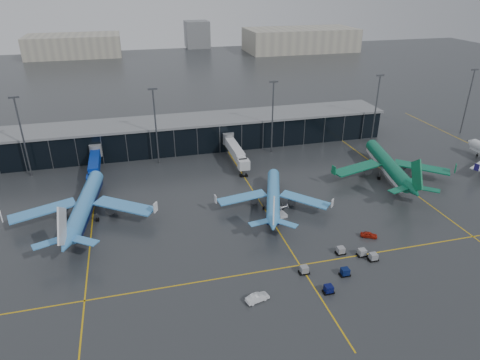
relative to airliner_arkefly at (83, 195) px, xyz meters
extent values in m
plane|color=#282B2D|center=(36.32, -18.11, -6.71)|extent=(600.00, 600.00, 0.00)
cube|color=black|center=(36.32, 43.89, -1.71)|extent=(140.00, 16.00, 10.00)
cube|color=slate|center=(36.32, 43.89, 3.59)|extent=(142.00, 17.00, 0.80)
cylinder|color=#595B60|center=(1.32, 35.39, -1.51)|extent=(4.00, 4.00, 4.00)
cube|color=navy|center=(1.32, 21.89, -2.31)|extent=(3.00, 24.00, 3.00)
cylinder|color=#595B60|center=(1.32, 14.39, -5.41)|extent=(1.00, 1.00, 2.60)
cylinder|color=#595B60|center=(46.32, 35.39, -1.51)|extent=(4.00, 4.00, 4.00)
cube|color=silver|center=(46.32, 21.89, -2.31)|extent=(3.00, 24.00, 3.00)
cylinder|color=#595B60|center=(46.32, 14.39, -5.41)|extent=(1.00, 1.00, 2.60)
cylinder|color=#595B60|center=(-18.68, 31.89, 5.79)|extent=(0.50, 0.50, 25.00)
cube|color=#595B60|center=(-18.68, 31.89, 18.49)|extent=(3.00, 0.40, 0.60)
cylinder|color=#595B60|center=(21.32, 31.89, 5.79)|extent=(0.50, 0.50, 25.00)
cube|color=#595B60|center=(21.32, 31.89, 18.49)|extent=(3.00, 0.40, 0.60)
cylinder|color=#595B60|center=(61.32, 31.89, 5.79)|extent=(0.50, 0.50, 25.00)
cube|color=#595B60|center=(61.32, 31.89, 18.49)|extent=(3.00, 0.40, 0.60)
cylinder|color=#595B60|center=(101.32, 31.89, 5.79)|extent=(0.50, 0.50, 25.00)
cube|color=#595B60|center=(101.32, 31.89, 18.49)|extent=(3.00, 0.40, 0.60)
cylinder|color=#595B60|center=(141.32, 31.89, 5.79)|extent=(0.50, 0.50, 25.00)
cube|color=#595B60|center=(141.32, 31.89, 18.49)|extent=(3.00, 0.40, 0.60)
cube|color=#B2AD99|center=(156.32, 241.89, 2.29)|extent=(90.00, 42.00, 18.00)
cube|color=#B2AD99|center=(-23.68, 261.89, 1.29)|extent=(70.00, 38.00, 16.00)
cube|color=#B2AD99|center=(76.32, 281.89, 4.29)|extent=(20.00, 20.00, 22.00)
cube|color=gold|center=(1.32, 1.89, -6.70)|extent=(0.30, 120.00, 0.02)
cube|color=gold|center=(46.32, 1.89, -6.70)|extent=(0.30, 120.00, 0.02)
cube|color=gold|center=(91.32, 1.89, -6.70)|extent=(0.30, 120.00, 0.02)
cube|color=gold|center=(46.32, -33.11, -6.70)|extent=(220.00, 0.30, 0.02)
cube|color=black|center=(56.85, -31.38, -6.53)|extent=(2.20, 1.50, 0.36)
cube|color=gray|center=(56.85, -31.38, -5.76)|extent=(1.60, 1.50, 1.50)
cube|color=black|center=(54.16, -38.76, -6.53)|extent=(2.20, 1.50, 0.36)
cube|color=#051240|center=(54.16, -38.76, -5.76)|extent=(1.60, 1.50, 1.50)
cube|color=black|center=(61.16, -33.35, -6.53)|extent=(2.20, 1.50, 0.36)
cube|color=gray|center=(61.16, -33.35, -5.76)|extent=(1.60, 1.50, 1.50)
cube|color=black|center=(62.74, -35.47, -6.53)|extent=(2.20, 1.50, 0.36)
cube|color=gray|center=(62.74, -35.47, -5.76)|extent=(1.60, 1.50, 1.50)
cube|color=black|center=(46.09, -35.88, -6.53)|extent=(2.20, 1.50, 0.36)
cube|color=gray|center=(46.09, -35.88, -5.76)|extent=(1.60, 1.50, 1.50)
cube|color=black|center=(48.42, -42.91, -6.53)|extent=(2.20, 1.50, 0.36)
cube|color=#050A41|center=(48.42, -42.91, -5.76)|extent=(1.60, 1.50, 1.50)
cube|color=silver|center=(49.48, -11.80, -6.31)|extent=(2.76, 3.56, 0.80)
cube|color=silver|center=(49.48, -11.80, -4.41)|extent=(2.10, 3.08, 2.29)
imported|color=#AE1D0D|center=(66.61, -26.90, -6.03)|extent=(4.29, 3.31, 1.36)
imported|color=white|center=(34.00, -41.62, -5.92)|extent=(5.05, 2.84, 1.58)
camera|label=1|loc=(14.32, -103.62, 50.67)|focal=32.00mm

